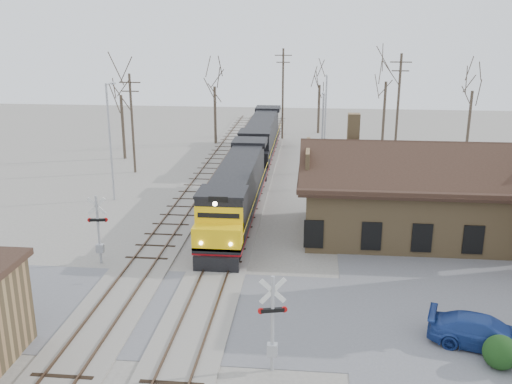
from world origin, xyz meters
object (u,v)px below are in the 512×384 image
at_px(locomotive_trailing, 261,138).
at_px(parked_car, 484,333).
at_px(depot, 412,200).
at_px(locomotive_lead, 236,192).

distance_m(locomotive_trailing, parked_car, 37.05).
bearing_deg(depot, locomotive_lead, 173.02).
relative_size(depot, locomotive_lead, 0.80).
bearing_deg(parked_car, depot, 20.26).
bearing_deg(locomotive_lead, depot, -6.98).
distance_m(depot, parked_car, 14.01).
xyz_separation_m(depot, parked_car, (1.04, -13.87, -1.71)).
height_order(depot, locomotive_trailing, depot).
bearing_deg(parked_car, locomotive_lead, 56.32).
bearing_deg(locomotive_lead, locomotive_trailing, 90.00).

